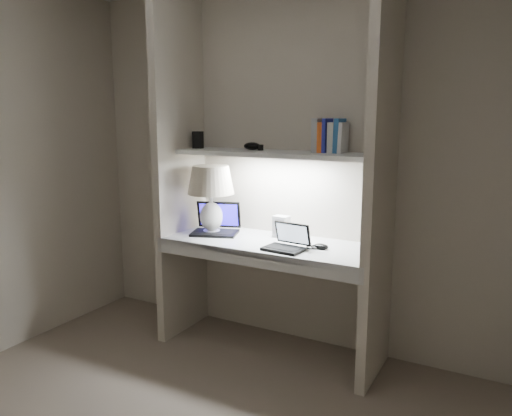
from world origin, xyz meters
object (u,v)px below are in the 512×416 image
Objects in this scene: speaker at (281,227)px; laptop_main at (216,226)px; laptop_netbook at (287,243)px; table_lamp at (211,188)px; book_row at (330,136)px.

laptop_main is at bearing -159.39° from speaker.
speaker is (-0.17, 0.26, 0.04)m from laptop_netbook.
speaker is at bearing -7.22° from laptop_main.
speaker is at bearing 128.51° from laptop_netbook.
table_lamp is 0.73m from laptop_netbook.
table_lamp reaches higher than speaker.
speaker is at bearing 14.78° from table_lamp.
laptop_netbook is 0.74m from book_row.
book_row reaches higher than table_lamp.
table_lamp is 2.22× the size of book_row.
book_row is (0.16, 0.29, 0.66)m from laptop_netbook.
laptop_netbook is (0.64, -0.16, -0.01)m from laptop_main.
table_lamp is 0.28m from laptop_main.
table_lamp is at bearing -156.89° from speaker.
table_lamp is 3.21× the size of speaker.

